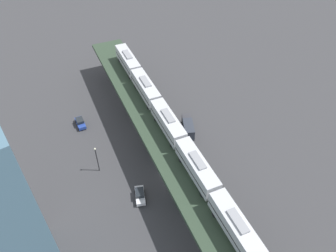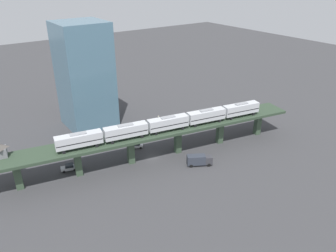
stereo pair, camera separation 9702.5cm
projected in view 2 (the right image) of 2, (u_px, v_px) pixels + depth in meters
The scene contains 10 objects.
ground_plane at pixel (152, 158), 97.86m from camera, with size 400.00×400.00×0.00m, color #38383A.
elevated_viaduct at pixel (152, 135), 94.69m from camera, with size 26.17×91.87×8.76m.
subway_train at pixel (168, 123), 93.52m from camera, with size 14.91×61.75×4.45m.
signal_hut at pixel (0, 150), 80.73m from camera, with size 3.79×3.79×3.40m.
street_car_white at pixel (136, 145), 102.90m from camera, with size 3.52×4.75×1.89m.
street_car_silver at pixel (69, 167), 91.45m from camera, with size 2.97×4.73×1.89m.
street_car_blue at pixel (199, 123), 117.63m from camera, with size 2.48×4.63×1.89m.
delivery_truck at pixel (199, 160), 93.46m from camera, with size 5.54×7.36×3.20m.
street_lamp at pixel (158, 123), 109.93m from camera, with size 0.44×0.44×6.94m.
office_tower at pixel (85, 76), 111.79m from camera, with size 16.00×16.00×36.00m.
Camera 2 is at (-71.19, 44.98, 50.98)m, focal length 35.00 mm.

